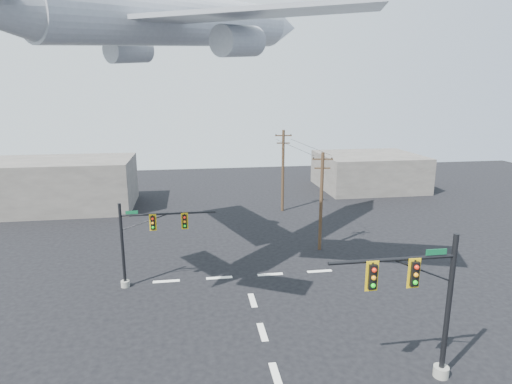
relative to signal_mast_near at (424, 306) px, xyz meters
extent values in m
plane|color=black|center=(-6.89, 1.43, -4.02)|extent=(120.00, 120.00, 0.00)
cube|color=white|center=(-6.89, 1.43, -4.01)|extent=(0.40, 2.00, 0.01)
cube|color=white|center=(-6.89, 5.43, -4.01)|extent=(0.40, 2.00, 0.01)
cube|color=white|center=(-6.89, 9.43, -4.01)|extent=(0.40, 2.00, 0.01)
cube|color=white|center=(-12.89, 13.43, -4.01)|extent=(2.00, 0.40, 0.01)
cube|color=white|center=(-8.89, 13.43, -4.01)|extent=(2.00, 0.40, 0.01)
cube|color=white|center=(-4.89, 13.43, -4.01)|extent=(2.00, 0.40, 0.01)
cube|color=white|center=(-0.89, 13.43, -4.01)|extent=(2.00, 0.40, 0.01)
cylinder|color=gray|center=(1.31, 0.05, -3.75)|extent=(0.76, 0.76, 0.54)
cylinder|color=black|center=(1.31, 0.05, -0.24)|extent=(0.26, 0.26, 7.56)
cylinder|color=black|center=(-1.77, 0.05, 2.46)|extent=(6.15, 0.17, 0.17)
cylinder|color=black|center=(-0.23, 0.05, 1.82)|extent=(3.34, 0.09, 0.09)
cube|color=black|center=(-0.74, -0.11, 1.78)|extent=(0.37, 0.32, 1.19)
cube|color=#E1B20D|center=(-0.74, -0.09, 1.78)|extent=(0.59, 0.04, 1.46)
sphere|color=red|center=(-0.74, -0.29, 2.16)|extent=(0.22, 0.22, 0.22)
sphere|color=orange|center=(-0.74, -0.29, 1.78)|extent=(0.22, 0.22, 0.22)
sphere|color=#0CCA13|center=(-0.74, -0.29, 1.41)|extent=(0.22, 0.22, 0.22)
cube|color=black|center=(-2.79, -0.11, 1.78)|extent=(0.37, 0.32, 1.19)
cube|color=#E1B20D|center=(-2.79, -0.09, 1.78)|extent=(0.59, 0.04, 1.46)
sphere|color=red|center=(-2.79, -0.29, 2.16)|extent=(0.22, 0.22, 0.22)
sphere|color=orange|center=(-2.79, -0.29, 1.78)|extent=(0.22, 0.22, 0.22)
sphere|color=#0CCA13|center=(-2.79, -0.29, 1.41)|extent=(0.22, 0.22, 0.22)
cube|color=#0B4F2B|center=(0.33, -0.01, 2.73)|extent=(1.03, 0.04, 0.28)
cylinder|color=gray|center=(-15.81, 13.00, -3.79)|extent=(0.63, 0.63, 0.45)
cylinder|color=black|center=(-15.81, 13.00, -0.85)|extent=(0.22, 0.22, 6.33)
cylinder|color=black|center=(-12.45, 13.00, 1.41)|extent=(6.72, 0.14, 0.14)
cylinder|color=black|center=(-14.13, 13.00, 0.87)|extent=(3.53, 0.07, 0.07)
cube|color=black|center=(-13.57, 12.86, 0.84)|extent=(0.31, 0.27, 0.99)
cube|color=#E1B20D|center=(-13.57, 12.88, 0.84)|extent=(0.50, 0.04, 1.22)
sphere|color=red|center=(-13.57, 12.71, 1.15)|extent=(0.18, 0.18, 0.18)
sphere|color=orange|center=(-13.57, 12.71, 0.84)|extent=(0.18, 0.18, 0.18)
sphere|color=#0CCA13|center=(-13.57, 12.71, 0.52)|extent=(0.18, 0.18, 0.18)
cube|color=black|center=(-11.33, 12.86, 0.84)|extent=(0.31, 0.27, 0.99)
cube|color=#E1B20D|center=(-11.33, 12.88, 0.84)|extent=(0.50, 0.04, 1.22)
sphere|color=red|center=(-11.33, 12.71, 1.15)|extent=(0.18, 0.18, 0.18)
sphere|color=orange|center=(-11.33, 12.71, 0.84)|extent=(0.18, 0.18, 0.18)
sphere|color=#0CCA13|center=(-11.33, 12.71, 0.52)|extent=(0.18, 0.18, 0.18)
cube|color=#0B4F2B|center=(-15.00, 12.94, 1.63)|extent=(0.86, 0.04, 0.24)
cylinder|color=#412B1C|center=(0.53, 18.08, 0.41)|extent=(0.30, 0.30, 8.87)
cube|color=#412B1C|center=(0.53, 18.08, 4.26)|extent=(1.77, 0.40, 0.12)
cube|color=#412B1C|center=(0.53, 18.08, 3.47)|extent=(1.38, 0.34, 0.12)
cylinder|color=black|center=(-0.25, 18.20, 4.35)|extent=(0.10, 0.10, 0.12)
cylinder|color=black|center=(0.53, 18.08, 4.35)|extent=(0.10, 0.10, 0.12)
cylinder|color=black|center=(1.31, 17.95, 4.35)|extent=(0.10, 0.10, 0.12)
cylinder|color=#412B1C|center=(-0.04, 31.22, 0.80)|extent=(0.33, 0.33, 9.65)
cube|color=#412B1C|center=(-0.04, 31.22, 4.98)|extent=(1.95, 0.36, 0.13)
cube|color=#412B1C|center=(-0.04, 31.22, 4.11)|extent=(1.52, 0.31, 0.13)
cylinder|color=black|center=(-0.90, 31.32, 5.09)|extent=(0.11, 0.11, 0.13)
cylinder|color=black|center=(-0.04, 31.22, 5.09)|extent=(0.11, 0.11, 0.13)
cylinder|color=black|center=(0.82, 31.12, 5.09)|extent=(0.11, 0.11, 0.13)
cylinder|color=black|center=(-0.58, 24.65, 4.56)|extent=(0.68, 13.14, 0.03)
cylinder|color=black|center=(1.07, 24.65, 4.56)|extent=(0.52, 13.14, 0.03)
cylinder|color=#A3A7AF|center=(-11.00, 14.26, 14.67)|extent=(17.16, 17.40, 4.89)
cone|color=#A3A7AF|center=(-2.08, 23.36, 15.63)|extent=(5.79, 5.82, 3.66)
cube|color=#A3A7AF|center=(-17.30, 18.44, 14.25)|extent=(9.12, 14.28, 0.61)
cube|color=#A3A7AF|center=(-6.70, 8.04, 14.25)|extent=(14.28, 8.90, 0.61)
cylinder|color=#A3A7AF|center=(-15.03, 17.57, 12.97)|extent=(3.75, 3.77, 2.11)
cylinder|color=#A3A7AF|center=(-7.62, 10.30, 12.97)|extent=(3.75, 3.77, 2.11)
cube|color=slate|center=(-26.89, 36.43, -1.02)|extent=(18.00, 10.00, 6.00)
cube|color=slate|center=(15.11, 41.43, -1.52)|extent=(14.00, 12.00, 5.00)
camera|label=1|loc=(-10.80, -17.10, 10.00)|focal=30.00mm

